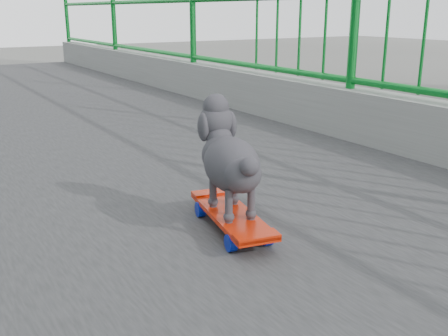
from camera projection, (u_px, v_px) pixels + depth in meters
skateboard at (231, 217)px, 1.87m from camera, size 0.24×0.52×0.07m
poodle at (229, 158)px, 1.83m from camera, size 0.23×0.43×0.36m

